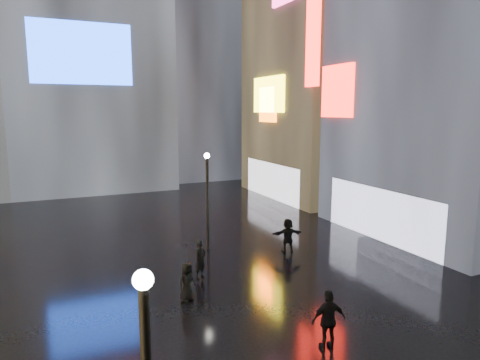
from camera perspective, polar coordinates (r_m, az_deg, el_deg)
ground at (r=23.43m, az=-8.18°, el=-9.21°), size 140.00×140.00×0.00m
building_right_far at (r=38.90m, az=11.22°, el=18.88°), size 10.28×12.00×28.00m
tower_flank_right at (r=50.64m, az=-6.98°, el=20.18°), size 12.00×12.00×34.00m
lamp_far at (r=22.71m, az=-4.36°, el=-2.05°), size 0.30×0.30×5.20m
pedestrian_3 at (r=14.26m, az=11.73°, el=-17.79°), size 1.18×0.64×1.91m
pedestrian_4 at (r=17.37m, az=-7.09°, el=-13.26°), size 0.87×0.73×1.53m
pedestrian_5 at (r=22.81m, az=6.39°, el=-7.33°), size 1.73×0.81×1.79m
pedestrian_6 at (r=19.34m, az=-5.30°, el=-10.45°), size 0.77×0.69×1.76m
umbrella_2 at (r=16.95m, az=-7.17°, el=-9.61°), size 1.15×1.14×0.81m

